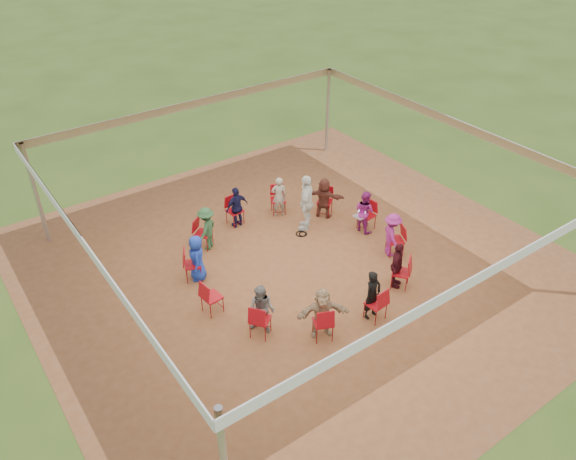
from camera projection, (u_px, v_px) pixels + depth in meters
ground at (297, 266)px, 14.85m from camera, size 80.00×80.00×0.00m
dirt_patch at (297, 266)px, 14.85m from camera, size 13.00×13.00×0.00m
tent at (298, 188)px, 13.53m from camera, size 10.33×10.33×3.00m
chair_0 at (367, 215)px, 16.08m from camera, size 0.48×0.46×0.90m
chair_1 at (325, 201)px, 16.72m from camera, size 0.60×0.60×0.90m
chair_2 at (278, 200)px, 16.79m from camera, size 0.56×0.57×0.90m
chair_3 at (235, 211)px, 16.28m from camera, size 0.46×0.48×0.90m
chair_4 at (203, 233)px, 15.31m from camera, size 0.60×0.60×0.90m
chair_5 at (193, 264)px, 14.15m from camera, size 0.57×0.56×0.90m
chair_6 at (212, 297)px, 13.12m from camera, size 0.48×0.46×0.90m
chair_7 at (260, 320)px, 12.47m from camera, size 0.60×0.60×0.90m
chair_8 at (323, 322)px, 12.40m from camera, size 0.56×0.57×0.90m
chair_9 at (376, 304)px, 12.92m from camera, size 0.46×0.48×0.90m
chair_10 at (401, 272)px, 13.89m from camera, size 0.60×0.60×0.90m
chair_11 at (395, 240)px, 15.04m from camera, size 0.57×0.56×0.90m
person_seated_0 at (364, 211)px, 15.91m from camera, size 0.42×0.65×1.27m
person_seated_1 at (324, 198)px, 16.52m from camera, size 1.04×1.21×1.27m
person_seated_2 at (279, 197)px, 16.59m from camera, size 0.55×0.47×1.27m
person_seated_3 at (237, 207)px, 16.10m from camera, size 0.78×0.45×1.27m
person_seated_4 at (207, 229)px, 15.17m from camera, size 0.90×0.81×1.27m
person_seated_5 at (197, 258)px, 14.07m from camera, size 0.57×0.71×1.27m
person_seated_6 at (262, 310)px, 12.46m from camera, size 0.65×0.71×1.27m
person_seated_7 at (322, 312)px, 12.40m from camera, size 1.25×0.88×1.27m
person_seated_8 at (373, 295)px, 12.89m from camera, size 0.49×0.35×1.27m
person_seated_9 at (397, 265)px, 13.81m from camera, size 0.82×0.74×1.27m
person_seated_10 at (392, 235)px, 14.92m from camera, size 0.70×0.91×1.27m
standing_person at (307, 202)px, 15.89m from camera, size 1.08×1.05×1.70m
cable_coil at (302, 234)px, 16.06m from camera, size 0.37×0.37×0.03m
laptop at (361, 214)px, 15.84m from camera, size 0.30×0.36×0.23m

